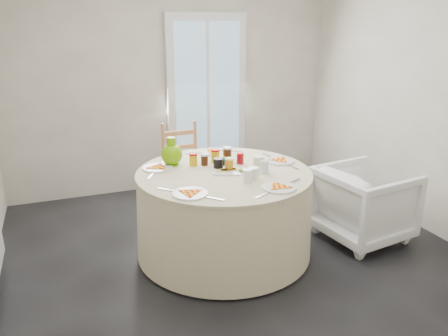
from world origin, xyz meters
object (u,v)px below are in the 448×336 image
object	(u,v)px
wooden_chair	(185,168)
green_pitcher	(172,154)
armchair	(364,200)
table	(224,213)

from	to	relation	value
wooden_chair	green_pitcher	size ratio (longest dim) A/B	3.85
wooden_chair	armchair	distance (m)	1.90
table	green_pitcher	bearing A→B (deg)	137.40
table	wooden_chair	size ratio (longest dim) A/B	1.63
table	green_pitcher	size ratio (longest dim) A/B	6.26
wooden_chair	green_pitcher	bearing A→B (deg)	-115.45
table	green_pitcher	xyz separation A→B (m)	(-0.37, 0.34, 0.49)
armchair	green_pitcher	bearing A→B (deg)	63.73
wooden_chair	green_pitcher	world-z (taller)	green_pitcher
table	armchair	size ratio (longest dim) A/B	2.00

